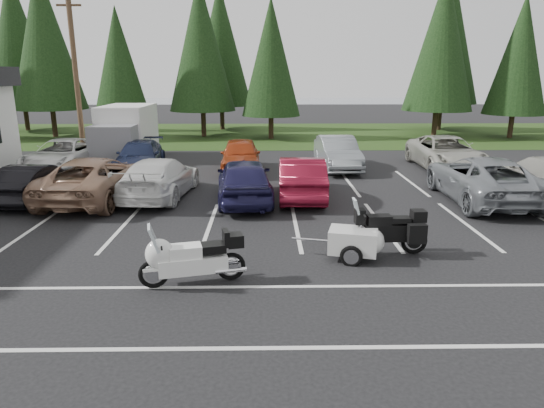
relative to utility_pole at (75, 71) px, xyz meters
The scene contains 29 objects.
ground 16.31m from the utility_pole, 50.19° to the right, with size 120.00×120.00×0.00m, color black.
grass_strip 16.31m from the utility_pole, 50.19° to the left, with size 80.00×16.00×0.01m, color #1F3C13.
lake_water 45.47m from the utility_pole, 71.97° to the left, with size 70.00×50.00×0.02m, color gray.
utility_pole is the anchor object (origin of this frame).
box_truck 3.85m from the utility_pole, 14.04° to the left, with size 2.40×5.60×2.90m, color silver, non-canonical shape.
stall_markings 14.90m from the utility_pole, 45.00° to the right, with size 32.00×16.00×0.01m, color silver.
conifer_2 12.56m from the utility_pole, 119.05° to the left, with size 5.10×5.10×11.89m.
conifer_3 9.43m from the utility_pole, 93.04° to the left, with size 3.87×3.87×9.02m.
conifer_4 12.13m from the utility_pole, 65.36° to the left, with size 4.80×4.80×11.17m.
conifer_5 13.89m from the utility_pole, 43.83° to the left, with size 4.14×4.14×9.63m.
conifer_6 24.29m from the utility_pole, 24.66° to the left, with size 4.93×4.93×11.48m.
conifer_7 29.22m from the utility_pole, 19.61° to the left, with size 4.27×4.27×9.94m.
conifer_back_a 18.20m from the utility_pole, 123.69° to the left, with size 5.28×5.28×12.30m.
conifer_back_b 16.75m from the utility_pole, 68.84° to the left, with size 4.97×4.97×11.58m.
conifer_back_c 28.33m from the utility_pole, 31.66° to the left, with size 5.50×5.50×12.81m.
car_near_1 8.87m from the utility_pole, 82.78° to the right, with size 1.49×4.27×1.41m, color black.
car_near_2 9.21m from the utility_pole, 67.41° to the right, with size 2.69×5.84×1.62m, color #8D6A52.
car_near_3 9.99m from the utility_pole, 53.03° to the right, with size 2.13×5.23×1.52m, color silver.
car_near_4 12.54m from the utility_pole, 42.60° to the right, with size 1.95×4.84×1.65m, color #1B193F.
car_near_5 13.83m from the utility_pole, 34.47° to the right, with size 1.66×4.77×1.57m, color maroon.
car_near_6 19.74m from the utility_pole, 24.64° to the right, with size 2.78×6.03×1.68m, color slate.
car_far_0 4.47m from the utility_pole, 95.33° to the right, with size 2.53×5.49×1.52m, color white.
car_far_1 5.76m from the utility_pole, 32.53° to the right, with size 2.00×4.92×1.43m, color #171F3B.
car_far_2 9.54m from the utility_pole, 15.86° to the right, with size 1.85×4.59×1.56m, color #9D3514.
car_far_3 13.81m from the utility_pole, ahead, with size 1.69×4.85×1.60m, color gray.
car_far_4 18.97m from the utility_pole, ahead, with size 2.67×5.78×1.61m, color #A6A598.
touring_motorcycle 17.68m from the utility_pole, 62.68° to the right, with size 2.65×0.82×1.47m, color white, non-canonical shape.
cargo_trailer 18.67m from the utility_pole, 49.60° to the right, with size 1.75×0.99×0.81m, color silver, non-canonical shape.
adventure_motorcycle 18.93m from the utility_pole, 46.93° to the right, with size 2.56×0.89×1.56m, color black, non-canonical shape.
Camera 1 is at (-0.47, -13.47, 4.65)m, focal length 32.00 mm.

